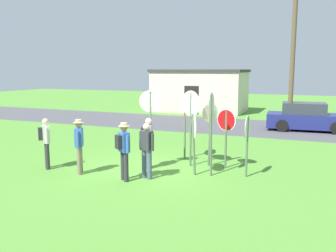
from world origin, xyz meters
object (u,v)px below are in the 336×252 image
object	(u,v)px
parked_car_on_street	(307,118)
stop_sign_nearest	(210,124)
utility_pole	(293,50)
person_on_left	(148,139)
stop_sign_center_cluster	(194,132)
person_near_signs	(79,143)
person_with_sunhat	(46,140)
person_holding_notes	(124,147)
person_in_dark_shirt	(147,148)
stop_sign_far_back	(185,116)
stop_sign_rear_right	(211,120)
stop_sign_leaning_right	(247,135)
stop_sign_tallest	(150,116)
stop_sign_leaning_left	(191,114)
stop_sign_rear_left	(226,128)

from	to	relation	value
parked_car_on_street	stop_sign_nearest	distance (m)	9.62
utility_pole	person_on_left	bearing A→B (deg)	-111.20
stop_sign_center_cluster	person_near_signs	distance (m)	3.61
person_with_sunhat	person_holding_notes	bearing A→B (deg)	-3.07
person_in_dark_shirt	person_with_sunhat	bearing A→B (deg)	-175.08
stop_sign_far_back	person_in_dark_shirt	xyz separation A→B (m)	(-0.18, -2.79, -0.65)
stop_sign_rear_right	person_holding_notes	bearing A→B (deg)	-145.51
utility_pole	stop_sign_leaning_right	distance (m)	9.85
stop_sign_far_back	person_near_signs	bearing A→B (deg)	-126.79
stop_sign_rear_right	person_in_dark_shirt	world-z (taller)	stop_sign_rear_right
utility_pole	stop_sign_rear_right	size ratio (longest dim) A/B	3.18
utility_pole	stop_sign_far_back	xyz separation A→B (m)	(-3.08, -7.92, -2.71)
stop_sign_far_back	person_near_signs	distance (m)	3.99
stop_sign_tallest	stop_sign_nearest	distance (m)	2.04
stop_sign_far_back	person_holding_notes	distance (m)	3.39
person_near_signs	person_in_dark_shirt	bearing A→B (deg)	9.49
stop_sign_leaning_right	person_with_sunhat	distance (m)	6.51
stop_sign_tallest	stop_sign_rear_right	world-z (taller)	stop_sign_tallest
stop_sign_far_back	stop_sign_leaning_right	bearing A→B (deg)	-29.55
stop_sign_tallest	person_with_sunhat	distance (m)	3.55
stop_sign_center_cluster	stop_sign_nearest	bearing A→B (deg)	83.65
stop_sign_tallest	stop_sign_nearest	world-z (taller)	stop_sign_tallest
stop_sign_tallest	stop_sign_rear_right	bearing A→B (deg)	-2.72
utility_pole	stop_sign_leaning_left	bearing A→B (deg)	-106.06
utility_pole	stop_sign_rear_right	xyz separation A→B (m)	(-1.58, -9.67, -2.56)
stop_sign_rear_left	stop_sign_leaning_right	xyz separation A→B (m)	(0.84, -0.75, -0.06)
parked_car_on_street	person_with_sunhat	world-z (taller)	person_with_sunhat
stop_sign_leaning_left	person_holding_notes	distance (m)	2.80
stop_sign_tallest	stop_sign_far_back	bearing A→B (deg)	69.99
stop_sign_leaning_left	stop_sign_rear_left	xyz separation A→B (m)	(1.17, 0.19, -0.44)
stop_sign_rear_right	person_on_left	xyz separation A→B (m)	(-2.16, 0.03, -0.76)
stop_sign_leaning_right	person_on_left	size ratio (longest dim) A/B	1.13
stop_sign_leaning_right	person_in_dark_shirt	xyz separation A→B (m)	(-2.73, -1.35, -0.34)
stop_sign_rear_left	stop_sign_leaning_right	bearing A→B (deg)	-41.88
stop_sign_leaning_right	stop_sign_far_back	bearing A→B (deg)	150.45
utility_pole	stop_sign_rear_left	size ratio (longest dim) A/B	4.15
person_on_left	stop_sign_rear_right	bearing A→B (deg)	-0.81
stop_sign_nearest	person_holding_notes	distance (m)	3.24
stop_sign_leaning_left	stop_sign_tallest	bearing A→B (deg)	-146.22
stop_sign_rear_left	person_near_signs	bearing A→B (deg)	-148.86
stop_sign_leaning_left	stop_sign_far_back	xyz separation A→B (m)	(-0.54, 0.88, -0.19)
utility_pole	stop_sign_far_back	distance (m)	8.92
stop_sign_far_back	person_near_signs	size ratio (longest dim) A/B	1.33
stop_sign_tallest	person_on_left	distance (m)	0.79
utility_pole	stop_sign_tallest	bearing A→B (deg)	-111.01
utility_pole	person_in_dark_shirt	xyz separation A→B (m)	(-3.26, -10.71, -3.36)
stop_sign_leaning_right	person_holding_notes	size ratio (longest dim) A/B	1.10
person_near_signs	person_with_sunhat	xyz separation A→B (m)	(-1.38, 0.06, -0.00)
person_holding_notes	person_on_left	bearing A→B (deg)	88.37
stop_sign_far_back	person_near_signs	xyz separation A→B (m)	(-2.36, -3.16, -0.61)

